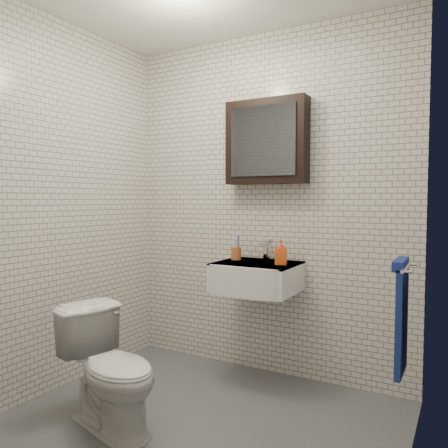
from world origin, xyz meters
name	(u,v)px	position (x,y,z in m)	size (l,w,h in m)	color
ground	(190,430)	(0.00, 0.00, 0.01)	(2.20, 2.00, 0.01)	#53565C
room_shell	(189,166)	(0.00, 0.00, 1.47)	(2.22, 2.02, 2.51)	silver
washbasin	(255,277)	(0.05, 0.73, 0.76)	(0.55, 0.50, 0.20)	white
faucet	(266,251)	(0.05, 0.93, 0.92)	(0.06, 0.20, 0.15)	silver
mirror_cabinet	(267,142)	(0.05, 0.93, 1.70)	(0.60, 0.15, 0.60)	black
towel_rail	(402,312)	(1.04, 0.35, 0.72)	(0.09, 0.30, 0.58)	silver
toothbrush_cup	(236,253)	(-0.14, 0.83, 0.90)	(0.08, 0.08, 0.20)	#AF612B
soap_bottle	(281,252)	(0.23, 0.77, 0.93)	(0.08, 0.08, 0.17)	orange
toilet	(111,369)	(-0.40, -0.19, 0.34)	(0.38, 0.66, 0.67)	white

